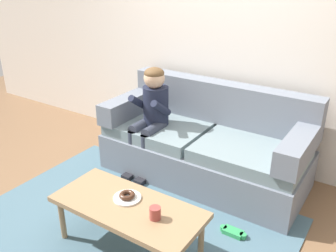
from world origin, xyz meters
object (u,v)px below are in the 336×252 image
at_px(couch, 206,145).
at_px(toy_controller, 233,233).
at_px(coffee_table, 128,209).
at_px(person_child, 151,111).
at_px(donut, 127,195).
at_px(mug, 155,213).

bearing_deg(couch, toy_controller, -48.24).
bearing_deg(couch, coffee_table, -88.51).
xyz_separation_m(person_child, donut, (0.51, -1.03, -0.23)).
distance_m(donut, toy_controller, 0.93).
relative_size(coffee_table, mug, 12.67).
bearing_deg(couch, donut, -90.73).
distance_m(coffee_table, toy_controller, 0.90).
height_order(couch, donut, couch).
xyz_separation_m(couch, person_child, (-0.53, -0.21, 0.33)).
height_order(couch, mug, couch).
xyz_separation_m(person_child, toy_controller, (1.16, -0.51, -0.65)).
relative_size(coffee_table, toy_controller, 5.04).
bearing_deg(toy_controller, person_child, -170.99).
relative_size(person_child, mug, 12.24).
relative_size(donut, mug, 1.33).
height_order(couch, coffee_table, couch).
xyz_separation_m(donut, mug, (0.31, -0.07, 0.01)).
height_order(donut, toy_controller, donut).
xyz_separation_m(coffee_table, mug, (0.26, -0.02, 0.09)).
height_order(couch, person_child, person_child).
distance_m(person_child, toy_controller, 1.43).
distance_m(couch, coffee_table, 1.29).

